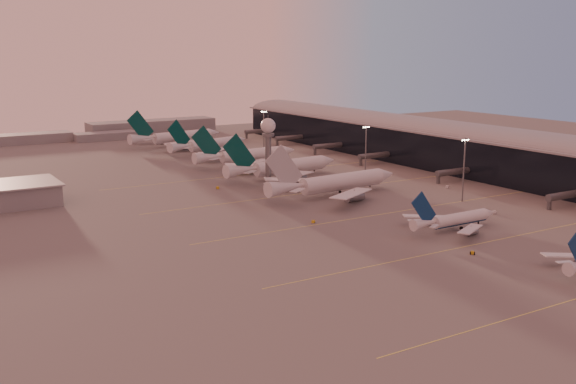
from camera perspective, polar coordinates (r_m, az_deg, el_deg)
ground at (r=196.40m, az=14.80°, el=-5.64°), size 700.00×700.00×0.00m
taxiway_markings at (r=255.31m, az=10.44°, el=-1.38°), size 180.00×185.25×0.02m
terminal at (r=344.97m, az=14.20°, el=3.67°), size 57.00×362.00×23.04m
radar_tower at (r=288.34m, az=-1.69°, el=4.56°), size 6.40×6.40×31.10m
mast_b at (r=269.05m, az=14.67°, el=2.09°), size 3.60×0.56×25.00m
mast_c at (r=306.05m, az=6.60°, el=3.55°), size 3.60×0.56×25.00m
mast_d at (r=379.34m, az=-2.06°, el=5.24°), size 3.60×0.56×25.00m
distant_horizon at (r=477.42m, az=-14.32°, el=5.08°), size 165.00×37.50×9.00m
narrowbody_mid at (r=227.10m, az=13.94°, el=-2.43°), size 37.76×30.17×14.76m
widebody_white at (r=272.73m, az=3.97°, el=0.50°), size 65.98×52.69×23.20m
greentail_a at (r=309.43m, az=-0.41°, el=1.90°), size 62.34×50.16×22.65m
greentail_b at (r=345.36m, az=-3.50°, el=2.91°), size 60.54×48.80×21.98m
greentail_c at (r=388.91m, az=-6.66°, el=3.85°), size 56.34×44.84×21.07m
greentail_d at (r=420.76m, az=-9.39°, el=4.44°), size 64.11×51.39×23.41m
gsv_tug_mid at (r=202.57m, az=15.34°, el=-5.00°), size 3.56×3.58×0.90m
gsv_truck_b at (r=254.14m, az=17.16°, el=-1.52°), size 6.01×3.79×2.28m
gsv_truck_c at (r=230.46m, az=2.20°, el=-2.37°), size 5.30×4.20×2.06m
gsv_catering_b at (r=295.76m, az=13.37°, el=0.73°), size 5.47×3.29×4.19m
gsv_truck_d at (r=287.89m, az=-6.01°, el=0.48°), size 2.25×5.46×2.17m
gsv_tug_hangar at (r=338.19m, az=1.37°, el=2.17°), size 4.10×2.66×1.12m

